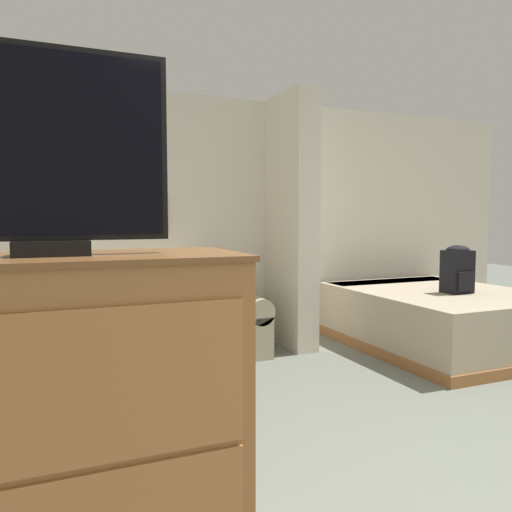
# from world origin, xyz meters

# --- Properties ---
(wall_back) EXTENTS (7.62, 0.16, 2.60)m
(wall_back) POSITION_xyz_m (-0.00, 4.14, 1.29)
(wall_back) COLOR silver
(wall_back) RESTS_ON ground_plane
(wall_partition_pillar) EXTENTS (0.24, 0.82, 2.60)m
(wall_partition_pillar) POSITION_xyz_m (0.58, 3.67, 1.30)
(wall_partition_pillar) COLOR silver
(wall_partition_pillar) RESTS_ON ground_plane
(couch) EXTENTS (2.13, 0.84, 0.84)m
(couch) POSITION_xyz_m (-0.88, 3.66, 0.31)
(couch) COLOR #B7AD8E
(couch) RESTS_ON ground_plane
(coffee_table) EXTENTS (0.79, 0.40, 0.40)m
(coffee_table) POSITION_xyz_m (-0.84, 2.73, 0.35)
(coffee_table) COLOR #996033
(coffee_table) RESTS_ON ground_plane
(side_table) EXTENTS (0.38, 0.38, 0.57)m
(side_table) POSITION_xyz_m (-2.07, 3.72, 0.46)
(side_table) COLOR #996033
(side_table) RESTS_ON ground_plane
(table_lamp) EXTENTS (0.36, 0.36, 0.45)m
(table_lamp) POSITION_xyz_m (-2.07, 3.72, 0.89)
(table_lamp) COLOR tan
(table_lamp) RESTS_ON side_table
(tv_dresser) EXTENTS (1.28, 0.54, 1.21)m
(tv_dresser) POSITION_xyz_m (-1.75, 0.80, 0.61)
(tv_dresser) COLOR #996033
(tv_dresser) RESTS_ON ground_plane
(tv) EXTENTS (0.77, 0.16, 0.68)m
(tv) POSITION_xyz_m (-1.75, 0.80, 1.55)
(tv) COLOR black
(tv) RESTS_ON tv_dresser
(bed) EXTENTS (1.72, 2.10, 0.59)m
(bed) POSITION_xyz_m (1.96, 2.99, 0.30)
(bed) COLOR #996033
(bed) RESTS_ON ground_plane
(backpack) EXTENTS (0.26, 0.23, 0.47)m
(backpack) POSITION_xyz_m (1.97, 2.76, 0.84)
(backpack) COLOR black
(backpack) RESTS_ON bed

